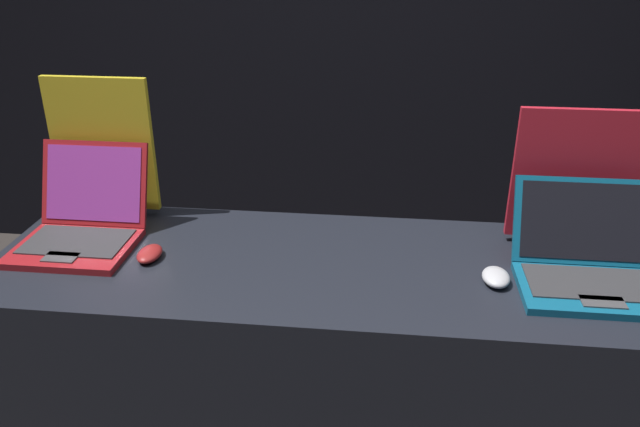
{
  "coord_description": "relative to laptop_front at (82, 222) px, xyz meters",
  "views": [
    {
      "loc": [
        0.17,
        -1.2,
        1.76
      ],
      "look_at": [
        -0.0,
        0.32,
        1.06
      ],
      "focal_mm": 35.0,
      "sensor_mm": 36.0,
      "label": 1
    }
  ],
  "objects": [
    {
      "name": "wall_back",
      "position": [
        0.71,
        1.72,
        0.43
      ],
      "size": [
        8.0,
        0.05,
        2.8
      ],
      "color": "black",
      "rests_on": "ground_plane"
    },
    {
      "name": "display_counter",
      "position": [
        0.71,
        -0.05,
        -0.52
      ],
      "size": [
        1.85,
        0.63,
        0.91
      ],
      "color": "black",
      "rests_on": "ground_plane"
    },
    {
      "name": "laptop_front",
      "position": [
        0.0,
        0.0,
        0.0
      ],
      "size": [
        0.33,
        0.36,
        0.26
      ],
      "color": "maroon",
      "rests_on": "display_counter"
    },
    {
      "name": "mouse_front",
      "position": [
        0.23,
        -0.09,
        -0.05
      ],
      "size": [
        0.07,
        0.1,
        0.03
      ],
      "color": "maroon",
      "rests_on": "display_counter"
    },
    {
      "name": "promo_stand_front",
      "position": [
        -0.0,
        0.2,
        0.15
      ],
      "size": [
        0.33,
        0.07,
        0.45
      ],
      "color": "black",
      "rests_on": "display_counter"
    },
    {
      "name": "laptop_back",
      "position": [
        1.42,
        -0.08,
        -0.0
      ],
      "size": [
        0.37,
        0.34,
        0.24
      ],
      "color": "#0F5170",
      "rests_on": "display_counter"
    },
    {
      "name": "mouse_back",
      "position": [
        1.18,
        -0.11,
        -0.04
      ],
      "size": [
        0.07,
        0.1,
        0.03
      ],
      "color": "#B2B2B7",
      "rests_on": "display_counter"
    },
    {
      "name": "promo_stand_back",
      "position": [
        1.42,
        0.14,
        0.13
      ],
      "size": [
        0.37,
        0.07,
        0.41
      ],
      "color": "black",
      "rests_on": "display_counter"
    }
  ]
}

